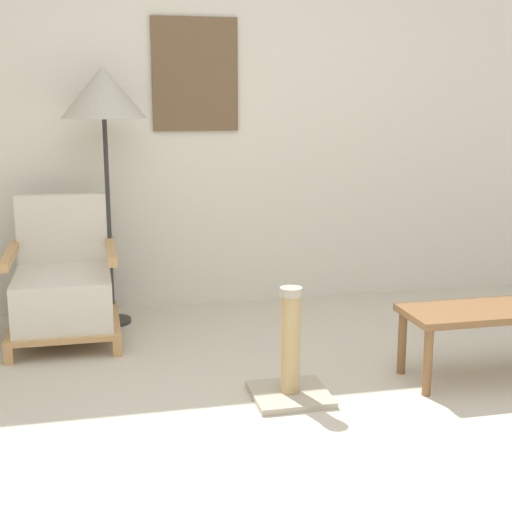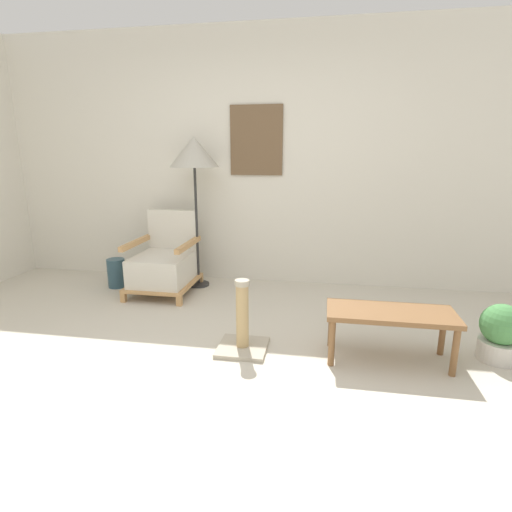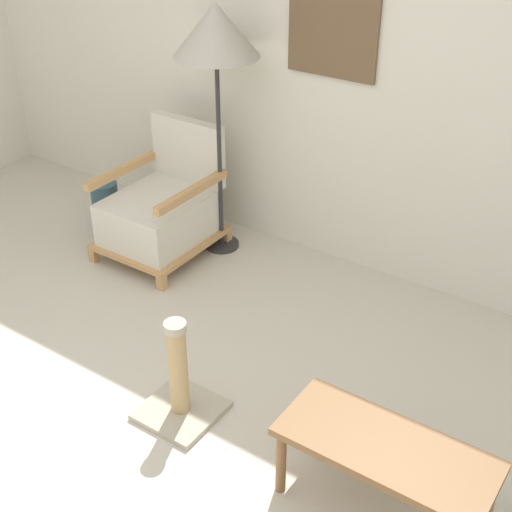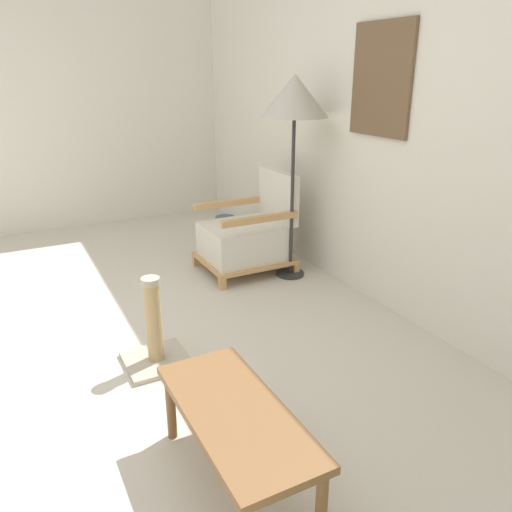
{
  "view_description": "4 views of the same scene",
  "coord_description": "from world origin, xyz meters",
  "px_view_note": "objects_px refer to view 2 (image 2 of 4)",
  "views": [
    {
      "loc": [
        -0.72,
        -2.47,
        1.38
      ],
      "look_at": [
        0.14,
        1.24,
        0.55
      ],
      "focal_mm": 50.0,
      "sensor_mm": 36.0,
      "label": 1
    },
    {
      "loc": [
        0.71,
        -2.07,
        1.41
      ],
      "look_at": [
        0.14,
        1.24,
        0.55
      ],
      "focal_mm": 28.0,
      "sensor_mm": 36.0,
      "label": 2
    },
    {
      "loc": [
        1.88,
        -1.32,
        2.45
      ],
      "look_at": [
        0.14,
        1.24,
        0.55
      ],
      "focal_mm": 50.0,
      "sensor_mm": 36.0,
      "label": 3
    },
    {
      "loc": [
        2.65,
        -0.07,
        1.61
      ],
      "look_at": [
        0.14,
        1.24,
        0.55
      ],
      "focal_mm": 35.0,
      "sensor_mm": 36.0,
      "label": 4
    }
  ],
  "objects_px": {
    "vase": "(116,273)",
    "scratching_post": "(242,329)",
    "potted_plant": "(501,333)",
    "floor_lamp": "(194,155)",
    "armchair": "(164,264)",
    "coffee_table": "(390,318)"
  },
  "relations": [
    {
      "from": "armchair",
      "to": "floor_lamp",
      "type": "height_order",
      "value": "floor_lamp"
    },
    {
      "from": "floor_lamp",
      "to": "coffee_table",
      "type": "bearing_deg",
      "value": -36.76
    },
    {
      "from": "vase",
      "to": "scratching_post",
      "type": "bearing_deg",
      "value": -35.75
    },
    {
      "from": "coffee_table",
      "to": "armchair",
      "type": "bearing_deg",
      "value": 152.29
    },
    {
      "from": "vase",
      "to": "potted_plant",
      "type": "height_order",
      "value": "potted_plant"
    },
    {
      "from": "coffee_table",
      "to": "potted_plant",
      "type": "relative_size",
      "value": 2.11
    },
    {
      "from": "coffee_table",
      "to": "potted_plant",
      "type": "xyz_separation_m",
      "value": [
        0.77,
        0.14,
        -0.11
      ]
    },
    {
      "from": "armchair",
      "to": "vase",
      "type": "bearing_deg",
      "value": 174.54
    },
    {
      "from": "armchair",
      "to": "coffee_table",
      "type": "height_order",
      "value": "armchair"
    },
    {
      "from": "floor_lamp",
      "to": "vase",
      "type": "distance_m",
      "value": 1.53
    },
    {
      "from": "armchair",
      "to": "vase",
      "type": "height_order",
      "value": "armchair"
    },
    {
      "from": "floor_lamp",
      "to": "coffee_table",
      "type": "relative_size",
      "value": 1.83
    },
    {
      "from": "floor_lamp",
      "to": "potted_plant",
      "type": "relative_size",
      "value": 3.87
    },
    {
      "from": "armchair",
      "to": "floor_lamp",
      "type": "distance_m",
      "value": 1.16
    },
    {
      "from": "armchair",
      "to": "floor_lamp",
      "type": "xyz_separation_m",
      "value": [
        0.28,
        0.26,
        1.1
      ]
    },
    {
      "from": "vase",
      "to": "potted_plant",
      "type": "relative_size",
      "value": 0.76
    },
    {
      "from": "armchair",
      "to": "vase",
      "type": "xyz_separation_m",
      "value": [
        -0.58,
        0.06,
        -0.15
      ]
    },
    {
      "from": "vase",
      "to": "scratching_post",
      "type": "xyz_separation_m",
      "value": [
        1.65,
        -1.19,
        0.01
      ]
    },
    {
      "from": "coffee_table",
      "to": "potted_plant",
      "type": "height_order",
      "value": "potted_plant"
    },
    {
      "from": "coffee_table",
      "to": "vase",
      "type": "height_order",
      "value": "coffee_table"
    },
    {
      "from": "floor_lamp",
      "to": "potted_plant",
      "type": "height_order",
      "value": "floor_lamp"
    },
    {
      "from": "armchair",
      "to": "vase",
      "type": "relative_size",
      "value": 2.64
    }
  ]
}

